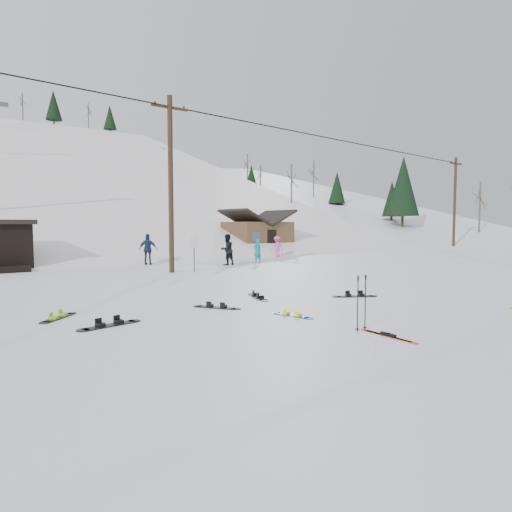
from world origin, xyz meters
TOP-DOWN VIEW (x-y plane):
  - ground at (0.00, 0.00)m, footprint 200.00×200.00m
  - ski_slope at (0.00, 55.00)m, footprint 60.00×85.24m
  - ridge_right at (38.00, 50.00)m, footprint 45.66×93.98m
  - treeline_right at (36.00, 42.00)m, footprint 20.00×60.00m
  - utility_pole at (2.00, 14.00)m, footprint 2.00×0.26m
  - utility_pole_right at (34.00, 17.00)m, footprint 2.00×0.26m
  - trail_sign at (3.10, 13.58)m, footprint 0.50×0.09m
  - cabin at (15.00, 24.00)m, footprint 5.39×4.40m
  - hero_snowboard at (-0.40, 1.79)m, footprint 0.49×1.34m
  - hero_skis at (-0.20, -1.23)m, footprint 0.21×1.58m
  - ski_poles at (-0.25, -0.50)m, footprint 0.36×0.10m
  - board_scatter_a at (-4.82, 3.53)m, footprint 1.67×0.58m
  - board_scatter_b at (-1.44, 4.01)m, footprint 0.97×1.34m
  - board_scatter_c at (-5.60, 5.26)m, footprint 1.14×1.12m
  - board_scatter_d at (3.51, 2.98)m, footprint 1.41×0.95m
  - board_scatter_f at (0.73, 4.84)m, footprint 0.79×1.61m
  - skier_teal at (8.88, 15.78)m, footprint 0.57×0.38m
  - skier_dark at (6.65, 15.92)m, footprint 0.99×0.81m
  - skier_pink at (13.31, 19.21)m, footprint 1.10×0.72m
  - skier_navy at (2.84, 18.96)m, footprint 1.19×1.02m

SIDE VIEW (x-z plane):
  - ski_slope at x=0.00m, z-range -44.99..20.99m
  - ridge_right at x=38.00m, z-range -38.30..16.30m
  - ground at x=0.00m, z-range 0.00..0.00m
  - treeline_right at x=36.00m, z-range -5.00..5.00m
  - hero_skis at x=-0.20m, z-range -0.02..0.06m
  - hero_snowboard at x=-0.40m, z-range -0.02..0.07m
  - board_scatter_c at x=-5.60m, z-range -0.03..0.08m
  - board_scatter_b at x=-1.44m, z-range -0.03..0.08m
  - board_scatter_d at x=3.51m, z-range -0.03..0.08m
  - board_scatter_a at x=-4.82m, z-range -0.03..0.09m
  - board_scatter_f at x=0.73m, z-range -0.03..0.09m
  - ski_poles at x=-0.25m, z-range 0.02..1.33m
  - skier_teal at x=8.88m, z-range 0.00..1.54m
  - skier_pink at x=13.31m, z-range 0.00..1.60m
  - skier_dark at x=6.65m, z-range 0.00..1.89m
  - skier_navy at x=2.84m, z-range 0.00..1.91m
  - trail_sign at x=3.10m, z-range 0.35..2.20m
  - cabin at x=15.00m, z-range -0.40..3.37m
  - utility_pole at x=2.00m, z-range 0.18..9.18m
  - utility_pole_right at x=34.00m, z-range 0.18..9.18m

